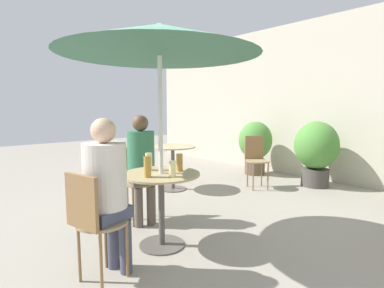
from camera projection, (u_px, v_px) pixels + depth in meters
The scene contains 16 objects.
ground_plane at pixel (152, 251), 2.84m from camera, with size 20.00×20.00×0.00m, color gray.
storefront_wall at pixel (338, 100), 5.34m from camera, with size 10.00×0.06×3.00m.
cafe_table_near at pixel (161, 192), 2.89m from camera, with size 0.75×0.75×0.73m.
cafe_table_far at pixel (173, 157), 4.95m from camera, with size 0.76×0.76×0.73m.
bistro_chair_0 at pixel (138, 176), 3.60m from camera, with size 0.43×0.41×0.88m.
bistro_chair_1 at pixel (93, 217), 2.23m from camera, with size 0.41×0.43×0.88m.
bistro_chair_3 at pixel (256, 156), 5.09m from camera, with size 0.45×0.44×0.88m.
seated_person_0 at pixel (141, 159), 3.45m from camera, with size 0.36×0.34×1.27m.
seated_person_1 at pixel (107, 184), 2.32m from camera, with size 0.35×0.37×1.27m.
beer_glass_0 at pixel (149, 162), 3.00m from camera, with size 0.07×0.07×0.17m.
beer_glass_1 at pixel (147, 167), 2.69m from camera, with size 0.07×0.07×0.19m.
beer_glass_2 at pixel (172, 169), 2.70m from camera, with size 0.06×0.06×0.15m.
beer_glass_3 at pixel (180, 162), 2.95m from camera, with size 0.06×0.06×0.18m.
potted_plant_0 at pixel (255, 144), 6.09m from camera, with size 0.67×0.67×1.08m.
potted_plant_1 at pixel (316, 149), 5.15m from camera, with size 0.74×0.74×1.13m.
umbrella at pixel (159, 40), 2.72m from camera, with size 1.85×1.85×2.11m.
Camera 1 is at (2.26, -1.53, 1.34)m, focal length 28.00 mm.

